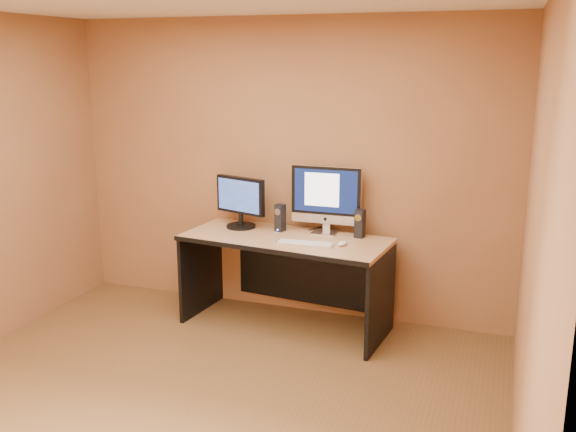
{
  "coord_description": "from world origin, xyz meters",
  "views": [
    {
      "loc": [
        1.86,
        -3.27,
        2.25
      ],
      "look_at": [
        0.19,
        1.48,
        1.0
      ],
      "focal_mm": 40.0,
      "sensor_mm": 36.0,
      "label": 1
    }
  ],
  "objects": [
    {
      "name": "speaker_right",
      "position": [
        0.72,
        1.79,
        0.91
      ],
      "size": [
        0.09,
        0.09,
        0.24
      ],
      "primitive_type": null,
      "rotation": [
        0.0,
        0.0,
        -0.18
      ],
      "color": "black",
      "rests_on": "desk"
    },
    {
      "name": "floor",
      "position": [
        0.0,
        0.0,
        0.0
      ],
      "size": [
        4.0,
        4.0,
        0.0
      ],
      "primitive_type": "plane",
      "color": "brown",
      "rests_on": "ground"
    },
    {
      "name": "cable_b",
      "position": [
        0.29,
        1.93,
        0.8
      ],
      "size": [
        0.09,
        0.18,
        0.01
      ],
      "primitive_type": "cylinder",
      "rotation": [
        1.57,
        0.0,
        -0.43
      ],
      "color": "black",
      "rests_on": "desk"
    },
    {
      "name": "mouse",
      "position": [
        0.64,
        1.51,
        0.81
      ],
      "size": [
        0.09,
        0.12,
        0.04
      ],
      "primitive_type": "ellipsoid",
      "rotation": [
        0.0,
        0.0,
        -0.23
      ],
      "color": "white",
      "rests_on": "desk"
    },
    {
      "name": "cable_a",
      "position": [
        0.42,
        1.93,
        0.8
      ],
      "size": [
        0.04,
        0.23,
        0.01
      ],
      "primitive_type": "cylinder",
      "rotation": [
        1.57,
        0.0,
        0.14
      ],
      "color": "black",
      "rests_on": "desk"
    },
    {
      "name": "keyboard",
      "position": [
        0.35,
        1.44,
        0.8
      ],
      "size": [
        0.47,
        0.15,
        0.02
      ],
      "primitive_type": "cube",
      "rotation": [
        0.0,
        0.0,
        0.05
      ],
      "color": "silver",
      "rests_on": "desk"
    },
    {
      "name": "second_monitor",
      "position": [
        -0.35,
        1.76,
        1.02
      ],
      "size": [
        0.57,
        0.4,
        0.45
      ],
      "primitive_type": null,
      "rotation": [
        0.0,
        0.0,
        -0.3
      ],
      "color": "black",
      "rests_on": "desk"
    },
    {
      "name": "speaker_left",
      "position": [
        0.02,
        1.76,
        0.91
      ],
      "size": [
        0.09,
        0.09,
        0.24
      ],
      "primitive_type": null,
      "rotation": [
        0.0,
        0.0,
        -0.26
      ],
      "color": "black",
      "rests_on": "desk"
    },
    {
      "name": "imac",
      "position": [
        0.41,
        1.82,
        1.09
      ],
      "size": [
        0.61,
        0.23,
        0.59
      ],
      "primitive_type": null,
      "rotation": [
        0.0,
        0.0,
        0.01
      ],
      "color": "#B9B8BD",
      "rests_on": "desk"
    },
    {
      "name": "desk",
      "position": [
        0.13,
        1.58,
        0.4
      ],
      "size": [
        1.78,
        0.93,
        0.79
      ],
      "primitive_type": null,
      "rotation": [
        0.0,
        0.0,
        -0.11
      ],
      "color": "tan",
      "rests_on": "ground"
    },
    {
      "name": "walls",
      "position": [
        0.0,
        0.0,
        1.3
      ],
      "size": [
        4.0,
        4.0,
        2.6
      ],
      "primitive_type": null,
      "color": "olive",
      "rests_on": "ground"
    }
  ]
}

